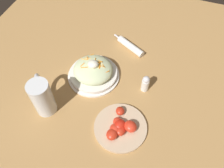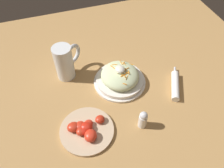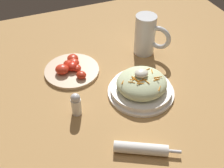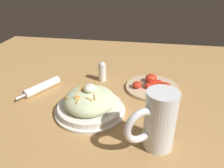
{
  "view_description": "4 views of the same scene",
  "coord_description": "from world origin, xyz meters",
  "px_view_note": "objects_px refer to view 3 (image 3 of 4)",
  "views": [
    {
      "loc": [
        -0.21,
        0.58,
        0.81
      ],
      "look_at": [
        -0.04,
        0.08,
        0.07
      ],
      "focal_mm": 36.45,
      "sensor_mm": 36.0,
      "label": 1
    },
    {
      "loc": [
        -0.55,
        0.26,
        0.77
      ],
      "look_at": [
        0.01,
        0.08,
        0.08
      ],
      "focal_mm": 36.3,
      "sensor_mm": 36.0,
      "label": 2
    },
    {
      "loc": [
        -0.29,
        -0.6,
        0.68
      ],
      "look_at": [
        -0.03,
        0.04,
        0.06
      ],
      "focal_mm": 45.57,
      "sensor_mm": 36.0,
      "label": 3
    },
    {
      "loc": [
        0.65,
        0.19,
        0.43
      ],
      "look_at": [
        -0.02,
        0.08,
        0.06
      ],
      "focal_mm": 35.43,
      "sensor_mm": 36.0,
      "label": 4
    }
  ],
  "objects_px": {
    "salad_plate": "(141,86)",
    "salt_shaker": "(76,104)",
    "napkin_roll": "(141,149)",
    "tomato_plate": "(71,68)",
    "beer_mug": "(146,37)"
  },
  "relations": [
    {
      "from": "salad_plate",
      "to": "salt_shaker",
      "type": "relative_size",
      "value": 2.76
    },
    {
      "from": "salad_plate",
      "to": "beer_mug",
      "type": "relative_size",
      "value": 1.41
    },
    {
      "from": "salad_plate",
      "to": "tomato_plate",
      "type": "distance_m",
      "value": 0.28
    },
    {
      "from": "napkin_roll",
      "to": "beer_mug",
      "type": "bearing_deg",
      "value": 62.25
    },
    {
      "from": "salt_shaker",
      "to": "beer_mug",
      "type": "bearing_deg",
      "value": 31.88
    },
    {
      "from": "salad_plate",
      "to": "salt_shaker",
      "type": "xyz_separation_m",
      "value": [
        -0.23,
        -0.01,
        0.01
      ]
    },
    {
      "from": "tomato_plate",
      "to": "salt_shaker",
      "type": "bearing_deg",
      "value": -101.12
    },
    {
      "from": "napkin_roll",
      "to": "tomato_plate",
      "type": "distance_m",
      "value": 0.43
    },
    {
      "from": "napkin_roll",
      "to": "tomato_plate",
      "type": "height_order",
      "value": "tomato_plate"
    },
    {
      "from": "beer_mug",
      "to": "tomato_plate",
      "type": "xyz_separation_m",
      "value": [
        -0.31,
        -0.01,
        -0.06
      ]
    },
    {
      "from": "beer_mug",
      "to": "salad_plate",
      "type": "bearing_deg",
      "value": -119.75
    },
    {
      "from": "tomato_plate",
      "to": "salt_shaker",
      "type": "relative_size",
      "value": 2.46
    },
    {
      "from": "beer_mug",
      "to": "napkin_roll",
      "type": "distance_m",
      "value": 0.49
    },
    {
      "from": "beer_mug",
      "to": "salt_shaker",
      "type": "xyz_separation_m",
      "value": [
        -0.35,
        -0.22,
        -0.03
      ]
    },
    {
      "from": "napkin_roll",
      "to": "tomato_plate",
      "type": "relative_size",
      "value": 0.86
    }
  ]
}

